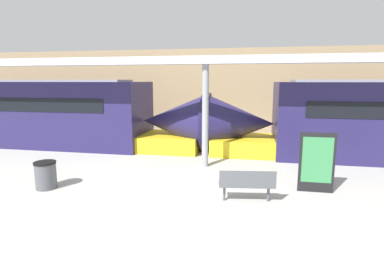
{
  "coord_description": "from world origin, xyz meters",
  "views": [
    {
      "loc": [
        2.0,
        -6.38,
        3.16
      ],
      "look_at": [
        0.05,
        3.74,
        1.4
      ],
      "focal_mm": 28.0,
      "sensor_mm": 36.0,
      "label": 1
    }
  ],
  "objects_px": {
    "bench_near": "(247,183)",
    "trash_bin": "(46,175)",
    "train_right": "(14,113)",
    "support_column_near": "(205,117)",
    "poster_board": "(317,162)"
  },
  "relations": [
    {
      "from": "trash_bin",
      "to": "poster_board",
      "type": "xyz_separation_m",
      "value": [
        7.77,
        1.19,
        0.46
      ]
    },
    {
      "from": "bench_near",
      "to": "support_column_near",
      "type": "height_order",
      "value": "support_column_near"
    },
    {
      "from": "trash_bin",
      "to": "poster_board",
      "type": "bearing_deg",
      "value": 8.74
    },
    {
      "from": "trash_bin",
      "to": "support_column_near",
      "type": "relative_size",
      "value": 0.22
    },
    {
      "from": "train_right",
      "to": "bench_near",
      "type": "bearing_deg",
      "value": -25.41
    },
    {
      "from": "bench_near",
      "to": "trash_bin",
      "type": "xyz_separation_m",
      "value": [
        -5.85,
        -0.09,
        -0.11
      ]
    },
    {
      "from": "bench_near",
      "to": "trash_bin",
      "type": "distance_m",
      "value": 5.85
    },
    {
      "from": "support_column_near",
      "to": "bench_near",
      "type": "bearing_deg",
      "value": -63.21
    },
    {
      "from": "trash_bin",
      "to": "train_right",
      "type": "bearing_deg",
      "value": 136.2
    },
    {
      "from": "bench_near",
      "to": "poster_board",
      "type": "height_order",
      "value": "poster_board"
    },
    {
      "from": "train_right",
      "to": "support_column_near",
      "type": "distance_m",
      "value": 10.5
    },
    {
      "from": "support_column_near",
      "to": "poster_board",
      "type": "bearing_deg",
      "value": -29.71
    },
    {
      "from": "poster_board",
      "to": "support_column_near",
      "type": "bearing_deg",
      "value": 150.29
    },
    {
      "from": "train_right",
      "to": "support_column_near",
      "type": "xyz_separation_m",
      "value": [
        10.2,
        -2.49,
        0.35
      ]
    },
    {
      "from": "support_column_near",
      "to": "train_right",
      "type": "bearing_deg",
      "value": 166.29
    }
  ]
}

